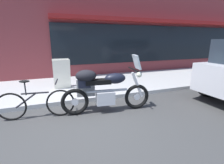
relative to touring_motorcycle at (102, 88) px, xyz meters
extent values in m
plane|color=#3C3C3C|center=(-0.62, -0.51, -0.61)|extent=(80.00, 80.00, 0.00)
cube|color=brown|center=(7.29, 4.07, 2.32)|extent=(23.82, 0.35, 5.86)
cube|color=black|center=(7.29, 3.86, 0.94)|extent=(16.67, 0.06, 1.80)
cube|color=maroon|center=(7.29, 3.64, 2.04)|extent=(16.67, 0.60, 0.16)
torus|color=black|center=(0.90, -0.13, -0.28)|extent=(0.66, 0.16, 0.65)
cylinder|color=silver|center=(0.90, -0.13, -0.28)|extent=(0.17, 0.08, 0.16)
torus|color=black|center=(-0.65, 0.04, -0.28)|extent=(0.66, 0.16, 0.65)
cylinder|color=silver|center=(-0.65, 0.04, -0.28)|extent=(0.17, 0.08, 0.16)
cube|color=silver|center=(0.07, -0.04, -0.23)|extent=(0.47, 0.35, 0.32)
cylinder|color=silver|center=(0.12, -0.05, -0.06)|extent=(1.02, 0.17, 0.06)
ellipsoid|color=black|center=(0.32, -0.07, 0.24)|extent=(0.55, 0.34, 0.26)
cube|color=black|center=(-0.10, -0.02, 0.18)|extent=(0.62, 0.31, 0.11)
cube|color=black|center=(-0.42, 0.01, 0.16)|extent=(0.30, 0.25, 0.18)
cylinder|color=silver|center=(0.90, -0.13, 0.04)|extent=(0.35, 0.11, 0.67)
cylinder|color=black|center=(0.78, -0.12, 0.44)|extent=(0.10, 0.62, 0.04)
cube|color=silver|center=(0.86, -0.13, 0.62)|extent=(0.18, 0.33, 0.35)
sphere|color=#EAEACC|center=(0.94, -0.14, 0.30)|extent=(0.14, 0.14, 0.14)
cube|color=#B5B5B5|center=(-0.35, 0.25, 0.00)|extent=(0.46, 0.25, 0.44)
cube|color=black|center=(-0.35, 0.36, 0.00)|extent=(0.37, 0.06, 0.03)
ellipsoid|color=black|center=(-0.37, 0.01, 0.34)|extent=(0.51, 0.37, 0.28)
torus|color=black|center=(-0.98, 0.10, -0.28)|extent=(0.65, 0.12, 0.65)
torus|color=black|center=(-2.02, 0.24, -0.28)|extent=(0.65, 0.12, 0.65)
cylinder|color=black|center=(-1.50, 0.17, 0.00)|extent=(0.58, 0.11, 0.04)
cylinder|color=black|center=(-1.70, 0.20, -0.16)|extent=(0.45, 0.09, 0.33)
cylinder|color=black|center=(-1.68, 0.20, 0.12)|extent=(0.03, 0.03, 0.30)
ellipsoid|color=black|center=(-1.68, 0.20, 0.28)|extent=(0.23, 0.13, 0.06)
cylinder|color=black|center=(-1.03, 0.11, 0.24)|extent=(0.09, 0.48, 0.03)
cylinder|color=black|center=(3.49, -0.05, -0.28)|extent=(0.67, 0.24, 0.66)
cube|color=silver|center=(-0.79, 1.95, 0.02)|extent=(0.55, 0.21, 1.00)
cube|color=silver|center=(-0.79, 2.17, 0.02)|extent=(0.55, 0.21, 1.00)
camera|label=1|loc=(-1.11, -3.70, 1.15)|focal=26.51mm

